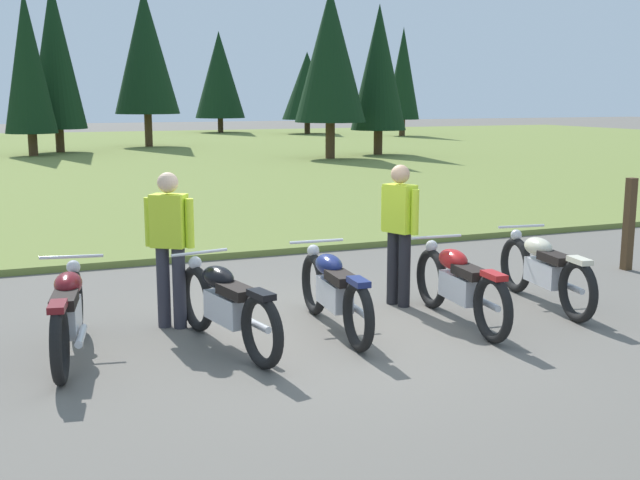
% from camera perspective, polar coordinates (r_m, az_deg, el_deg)
% --- Properties ---
extents(ground_plane, '(140.00, 140.00, 0.00)m').
position_cam_1_polar(ground_plane, '(8.25, 1.57, -6.86)').
color(ground_plane, '#605B54').
extents(grass_moorland, '(80.00, 44.00, 0.10)m').
position_cam_1_polar(grass_moorland, '(33.63, -16.65, 5.85)').
color(grass_moorland, olive).
rests_on(grass_moorland, ground).
extents(forest_treeline, '(42.82, 29.05, 9.20)m').
position_cam_1_polar(forest_treeline, '(40.88, -20.38, 11.90)').
color(forest_treeline, '#47331E').
rests_on(forest_treeline, ground).
extents(motorcycle_maroon, '(0.65, 2.08, 0.88)m').
position_cam_1_polar(motorcycle_maroon, '(7.79, -17.81, -5.06)').
color(motorcycle_maroon, black).
rests_on(motorcycle_maroon, ground).
extents(motorcycle_black, '(0.71, 2.08, 0.88)m').
position_cam_1_polar(motorcycle_black, '(7.76, -6.81, -4.67)').
color(motorcycle_black, black).
rests_on(motorcycle_black, ground).
extents(motorcycle_navy, '(0.62, 2.10, 0.88)m').
position_cam_1_polar(motorcycle_navy, '(8.27, 1.03, -3.67)').
color(motorcycle_navy, black).
rests_on(motorcycle_navy, ground).
extents(motorcycle_red, '(0.62, 2.10, 0.88)m').
position_cam_1_polar(motorcycle_red, '(8.67, 10.10, -3.17)').
color(motorcycle_red, black).
rests_on(motorcycle_red, ground).
extents(motorcycle_cream, '(0.62, 2.09, 0.88)m').
position_cam_1_polar(motorcycle_cream, '(9.62, 15.98, -2.07)').
color(motorcycle_cream, black).
rests_on(motorcycle_cream, ground).
extents(rider_checking_bike, '(0.47, 0.39, 1.67)m').
position_cam_1_polar(rider_checking_bike, '(8.42, -10.85, -0.04)').
color(rider_checking_bike, '#2D2D38').
rests_on(rider_checking_bike, ground).
extents(rider_with_back_turned, '(0.34, 0.52, 1.67)m').
position_cam_1_polar(rider_with_back_turned, '(9.22, 5.78, 0.99)').
color(rider_with_back_turned, black).
rests_on(rider_with_back_turned, ground).
extents(trail_marker_post, '(0.12, 0.12, 1.32)m').
position_cam_1_polar(trail_marker_post, '(11.97, 21.50, 1.07)').
color(trail_marker_post, '#47331E').
rests_on(trail_marker_post, ground).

